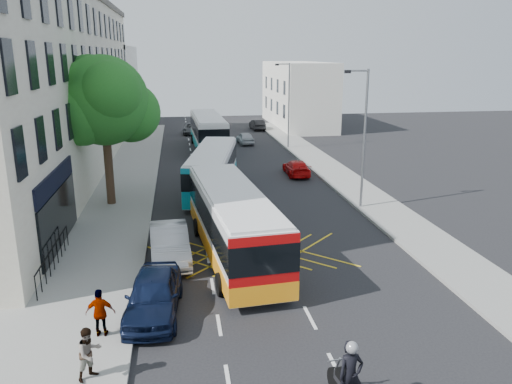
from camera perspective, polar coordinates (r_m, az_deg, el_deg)
name	(u,v)px	position (r m, az deg, el deg)	size (l,w,h in m)	color
ground	(310,318)	(18.15, 6.19, -14.09)	(120.00, 120.00, 0.00)	black
pavement_left	(112,204)	(31.75, -16.15, -1.35)	(5.00, 70.00, 0.15)	gray
pavement_right	(362,193)	(33.62, 11.98, -0.15)	(3.00, 70.00, 0.15)	gray
terrace_main	(44,85)	(40.92, -23.08, 11.22)	(8.30, 45.00, 13.50)	beige
terrace_far	(103,85)	(70.98, -17.13, 11.62)	(8.00, 20.00, 10.00)	silver
building_right	(297,94)	(65.22, 4.76, 11.07)	(6.00, 18.00, 8.00)	silver
street_tree	(103,102)	(30.57, -17.05, 9.86)	(6.30, 5.70, 8.80)	#382619
lamp_near	(363,132)	(29.48, 12.14, 6.72)	(1.45, 0.15, 8.00)	slate
lamp_far	(288,101)	(48.55, 3.66, 10.33)	(1.45, 0.15, 8.00)	slate
railings	(53,257)	(22.73, -22.15, -6.90)	(0.08, 5.60, 1.14)	black
bus_near	(233,222)	(22.51, -2.64, -3.43)	(3.55, 11.27, 3.12)	silver
bus_mid	(213,170)	(33.26, -4.96, 2.57)	(4.31, 10.66, 2.92)	silver
bus_far	(208,131)	(48.94, -5.50, 6.93)	(3.16, 11.73, 3.28)	silver
motorbike	(350,379)	(13.74, 10.67, -20.26)	(0.78, 2.29, 2.04)	black
parked_car_blue	(154,295)	(18.26, -11.61, -11.41)	(1.81, 4.49, 1.53)	black
parked_car_silver	(169,243)	(22.71, -9.87, -5.79)	(1.65, 4.74, 1.56)	#AFB2B7
red_hatchback	(296,168)	(38.19, 4.65, 2.78)	(1.62, 3.98, 1.16)	#C20808
distant_car_grey	(192,128)	(58.90, -7.28, 7.21)	(2.02, 4.39, 1.22)	#414549
distant_car_silver	(245,138)	(51.64, -1.25, 6.19)	(1.45, 3.60, 1.23)	#B1B5B9
distant_car_dark	(257,125)	(61.59, 0.14, 7.72)	(1.34, 3.84, 1.26)	black
pedestrian_near	(89,353)	(15.25, -18.51, -17.08)	(0.75, 0.58, 1.54)	gray
pedestrian_far	(101,313)	(17.12, -17.34, -13.04)	(0.94, 0.39, 1.61)	gray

